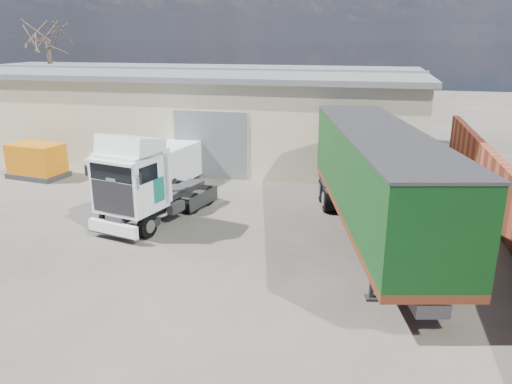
% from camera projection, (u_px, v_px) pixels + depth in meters
% --- Properties ---
extents(ground, '(120.00, 120.00, 0.00)m').
position_uv_depth(ground, '(178.00, 257.00, 17.31)').
color(ground, black).
rests_on(ground, ground).
extents(warehouse, '(30.60, 12.60, 5.42)m').
position_uv_depth(warehouse, '(180.00, 111.00, 32.66)').
color(warehouse, beige).
rests_on(warehouse, ground).
extents(brick_boundary_wall, '(0.35, 26.00, 2.50)m').
position_uv_depth(brick_boundary_wall, '(500.00, 195.00, 20.06)').
color(brick_boundary_wall, brown).
rests_on(brick_boundary_wall, ground).
extents(bare_tree, '(4.00, 4.00, 9.60)m').
position_uv_depth(bare_tree, '(46.00, 28.00, 37.37)').
color(bare_tree, '#382B21').
rests_on(bare_tree, ground).
extents(tractor_unit, '(3.47, 6.09, 3.89)m').
position_uv_depth(tractor_unit, '(143.00, 186.00, 19.85)').
color(tractor_unit, black).
rests_on(tractor_unit, ground).
extents(box_trailer, '(5.53, 13.07, 4.25)m').
position_uv_depth(box_trailer, '(377.00, 176.00, 17.75)').
color(box_trailer, '#2D2D30').
rests_on(box_trailer, ground).
extents(panel_van, '(2.77, 5.19, 2.02)m').
position_uv_depth(panel_van, '(172.00, 163.00, 25.90)').
color(panel_van, black).
rests_on(panel_van, ground).
extents(orange_skip, '(3.19, 2.26, 1.84)m').
position_uv_depth(orange_skip, '(37.00, 163.00, 26.88)').
color(orange_skip, '#2D2D30').
rests_on(orange_skip, ground).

